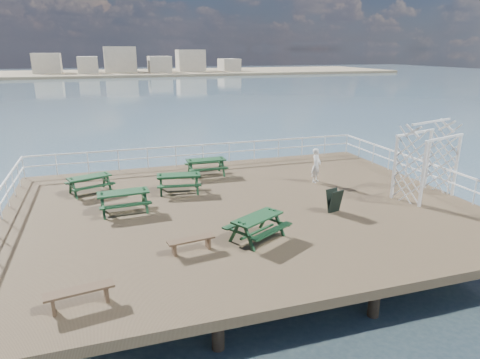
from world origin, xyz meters
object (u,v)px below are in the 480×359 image
at_px(picnic_table_c, 206,164).
at_px(person, 316,165).
at_px(trellis_arbor, 426,164).
at_px(picnic_table_b, 124,197).
at_px(flat_bench_near, 80,294).
at_px(flat_bench_far, 191,242).
at_px(picnic_table_d, 179,179).
at_px(picnic_table_e, 257,223).
at_px(picnic_table_a, 90,181).

bearing_deg(picnic_table_c, person, -29.42).
bearing_deg(picnic_table_c, trellis_arbor, -36.05).
bearing_deg(picnic_table_c, picnic_table_b, -136.10).
height_order(picnic_table_b, flat_bench_near, picnic_table_b).
distance_m(picnic_table_c, flat_bench_far, 8.37).
bearing_deg(flat_bench_near, person, 26.91).
relative_size(picnic_table_d, trellis_arbor, 0.63).
relative_size(flat_bench_near, trellis_arbor, 0.52).
bearing_deg(person, flat_bench_far, 176.34).
height_order(picnic_table_d, flat_bench_near, picnic_table_d).
distance_m(flat_bench_near, person, 12.59).
distance_m(picnic_table_e, flat_bench_far, 2.28).
bearing_deg(flat_bench_near, picnic_table_c, 52.06).
bearing_deg(person, flat_bench_near, 175.22).
distance_m(flat_bench_far, person, 8.82).
xyz_separation_m(picnic_table_a, flat_bench_near, (-0.12, -8.95, -0.20)).
bearing_deg(picnic_table_e, picnic_table_a, 98.96).
bearing_deg(picnic_table_e, picnic_table_d, 76.28).
xyz_separation_m(picnic_table_c, trellis_arbor, (7.95, -5.95, 0.84)).
bearing_deg(person, trellis_arbor, -85.25).
bearing_deg(picnic_table_a, picnic_table_d, -34.52).
bearing_deg(picnic_table_d, picnic_table_c, 59.56).
bearing_deg(trellis_arbor, picnic_table_a, 143.26).
bearing_deg(person, picnic_table_b, 147.01).
height_order(picnic_table_b, person, person).
bearing_deg(picnic_table_a, picnic_table_e, -70.33).
distance_m(picnic_table_a, picnic_table_b, 3.04).
distance_m(picnic_table_a, flat_bench_far, 7.52).
distance_m(picnic_table_a, person, 10.17).
bearing_deg(person, picnic_table_c, 108.99).
relative_size(picnic_table_d, picnic_table_e, 0.88).
relative_size(picnic_table_a, trellis_arbor, 0.66).
relative_size(trellis_arbor, person, 2.01).
xyz_separation_m(picnic_table_e, flat_bench_far, (-2.25, -0.24, -0.25)).
height_order(picnic_table_c, picnic_table_d, picnic_table_c).
relative_size(picnic_table_c, trellis_arbor, 0.59).
xyz_separation_m(picnic_table_a, picnic_table_b, (1.27, -2.76, 0.04)).
distance_m(picnic_table_c, picnic_table_d, 2.78).
relative_size(flat_bench_near, flat_bench_far, 1.11).
relative_size(picnic_table_b, trellis_arbor, 0.61).
bearing_deg(picnic_table_d, flat_bench_far, -88.28).
xyz_separation_m(flat_bench_near, trellis_arbor, (13.50, 4.15, 1.08)).
bearing_deg(trellis_arbor, picnic_table_c, 126.23).
distance_m(picnic_table_e, trellis_arbor, 8.34).
bearing_deg(trellis_arbor, flat_bench_near, -179.91).
distance_m(trellis_arbor, person, 4.70).
height_order(flat_bench_near, trellis_arbor, trellis_arbor).
bearing_deg(picnic_table_a, flat_bench_near, -109.65).
bearing_deg(flat_bench_far, trellis_arbor, 3.12).
distance_m(flat_bench_near, trellis_arbor, 14.16).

